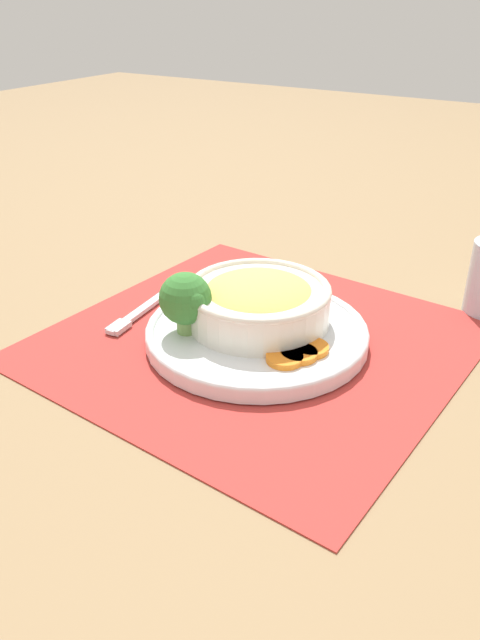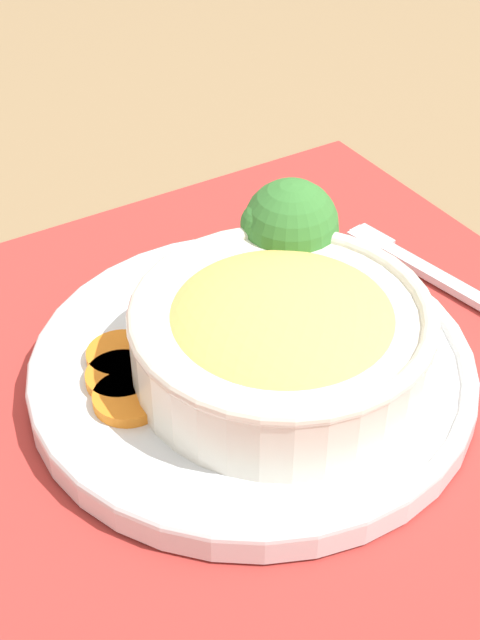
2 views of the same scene
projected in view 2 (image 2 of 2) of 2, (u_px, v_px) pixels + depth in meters
The scene contains 9 objects.
ground_plane at pixel (252, 385), 0.57m from camera, with size 4.00×4.00×0.00m, color #8C704C.
placemat at pixel (252, 382), 0.57m from camera, with size 0.52×0.51×0.00m.
plate at pixel (252, 367), 0.56m from camera, with size 0.28×0.28×0.02m.
bowl at pixel (281, 334), 0.53m from camera, with size 0.18×0.18×0.06m.
broccoli_floret at pixel (290, 227), 0.60m from camera, with size 0.06×0.06×0.08m.
carrot_slice_near at pixel (121, 356), 0.56m from camera, with size 0.04×0.04×0.01m.
carrot_slice_middle at pixel (121, 377), 0.54m from camera, with size 0.04×0.04×0.01m.
carrot_slice_far at pixel (129, 398), 0.53m from camera, with size 0.04×0.04×0.01m.
fork at pixel (427, 272), 0.66m from camera, with size 0.03×0.18×0.01m.
Camera 2 is at (-0.25, -0.34, 0.39)m, focal length 50.00 mm.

